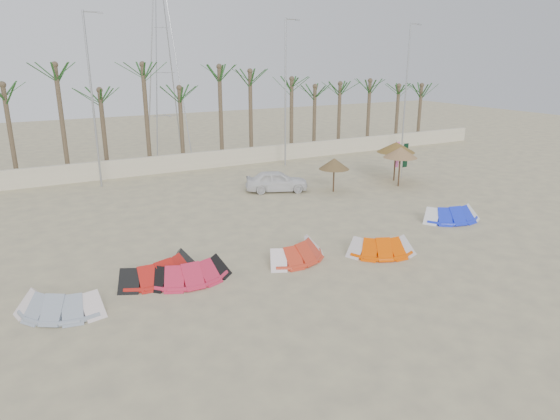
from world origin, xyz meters
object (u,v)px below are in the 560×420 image
parasol_right (396,147)px  car (277,181)px  kite_grey (57,301)px  kite_red_left (158,266)px  kite_orange (377,244)px  kite_blue (448,212)px  parasol_mid (401,152)px  kite_red_mid (187,269)px  parasol_left (334,164)px  kite_red_right (295,249)px

parasol_right → car: (-8.55, 1.36, -1.68)m
kite_grey → kite_red_left: bearing=18.1°
kite_orange → car: size_ratio=0.84×
parasol_right → kite_blue: bearing=-112.0°
kite_blue → kite_red_left: bearing=179.0°
kite_red_left → parasol_mid: parasol_mid is taller
kite_orange → parasol_right: bearing=46.4°
parasol_mid → kite_red_left: bearing=-160.1°
kite_orange → kite_red_mid: bearing=170.2°
kite_red_left → parasol_right: size_ratio=1.39×
parasol_left → car: (-3.16, 1.80, -1.15)m
kite_red_left → parasol_right: parasol_right is taller
car → parasol_left: bearing=-97.9°
parasol_left → car: bearing=150.3°
kite_red_mid → parasol_left: bearing=33.3°
kite_red_right → parasol_mid: size_ratio=1.27×
parasol_left → parasol_right: parasol_right is taller
kite_grey → kite_red_left: size_ratio=0.93×
kite_grey → kite_red_left: 3.96m
kite_orange → kite_red_left: bearing=166.5°
kite_red_left → kite_red_mid: (0.92, -0.78, -0.00)m
kite_blue → parasol_right: parasol_right is taller
kite_red_mid → parasol_right: size_ratio=1.21×
kite_orange → parasol_mid: bearing=44.7°
kite_red_left → parasol_mid: 19.18m
car → kite_red_mid: bearing=159.0°
kite_blue → parasol_mid: 7.44m
kite_red_right → parasol_mid: (12.30, 7.48, 1.87)m
kite_red_mid → parasol_left: 14.94m
kite_orange → parasol_left: 10.57m
parasol_left → car: size_ratio=0.55×
kite_grey → parasol_left: size_ratio=1.60×
parasol_mid → car: (-7.76, 2.71, -1.61)m
kite_red_right → kite_red_left: bearing=170.0°
kite_red_left → parasol_left: size_ratio=1.72×
kite_red_mid → kite_blue: 14.55m
kite_red_left → parasol_right: (18.73, 7.84, 1.93)m
kite_red_mid → kite_red_right: bearing=-2.6°
kite_grey → parasol_left: 19.22m
kite_orange → parasol_left: bearing=66.4°
kite_red_mid → car: bearing=47.1°
kite_red_right → parasol_mid: bearing=31.3°
parasol_mid → kite_red_right: bearing=-148.7°
kite_orange → kite_grey: bearing=175.7°
kite_blue → kite_orange: bearing=-162.9°
kite_red_left → parasol_right: 20.40m
parasol_mid → kite_orange: bearing=-135.3°
kite_red_mid → kite_blue: same height
parasol_right → parasol_mid: bearing=-120.1°
kite_orange → parasol_mid: 12.51m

